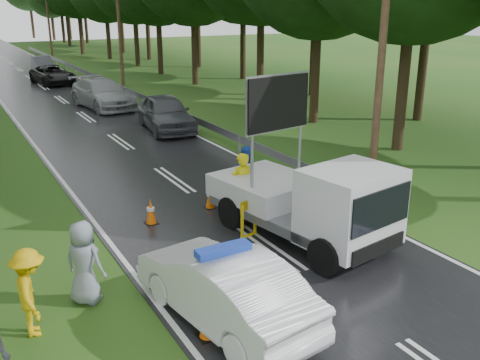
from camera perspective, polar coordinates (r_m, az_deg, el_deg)
ground at (r=13.35m, az=2.95°, el=-7.13°), size 160.00×160.00×0.00m
road at (r=41.08m, az=-20.21°, el=9.28°), size 7.00×140.00×0.02m
guardrail at (r=41.43m, az=-15.11°, el=10.59°), size 0.12×60.06×0.70m
utility_pole_near at (r=16.87m, az=15.10°, el=15.48°), size 1.40×0.24×10.00m
utility_pole_mid at (r=39.91m, az=-12.86°, el=17.00°), size 1.40×0.24×10.00m
utility_pole_far at (r=65.21m, az=-19.87°, el=16.79°), size 1.40×0.24×10.00m
police_sedan at (r=10.15m, az=-1.75°, el=-11.41°), size 2.09×4.43×1.54m
work_truck at (r=13.31m, az=7.62°, el=-2.24°), size 3.00×5.34×4.03m
barrier at (r=14.22m, az=3.59°, el=-2.10°), size 2.40×0.75×1.03m
officer at (r=14.77m, az=0.19°, el=-0.61°), size 0.68×0.45×1.87m
civilian at (r=15.99m, az=0.86°, el=0.62°), size 0.99×0.87×1.73m
bystander_left at (r=10.44m, az=-21.47°, el=-11.10°), size 0.66×1.10×1.67m
bystander_right at (r=11.11m, az=-16.30°, el=-8.46°), size 0.97×1.00×1.74m
queue_car_first at (r=25.49m, az=-7.93°, el=7.11°), size 2.54×5.05×1.65m
queue_car_second at (r=31.82m, az=-14.45°, el=8.91°), size 2.90×5.80×1.62m
queue_car_third at (r=42.43m, az=-19.36°, el=10.54°), size 2.82×5.12×1.36m
queue_car_fourth at (r=49.87m, az=-20.31°, el=11.48°), size 1.53×4.16×1.36m
cone_near_left at (r=9.87m, az=-3.49°, el=-14.55°), size 0.38×0.38×0.80m
cone_center at (r=15.02m, az=0.43°, el=-2.79°), size 0.31×0.31×0.66m
cone_far at (r=15.64m, az=-3.20°, el=-1.86°), size 0.33×0.33×0.70m
cone_left_mid at (r=14.72m, az=-9.50°, el=-3.37°), size 0.34×0.34×0.73m
cone_right at (r=16.27m, az=10.63°, el=-1.31°), size 0.34×0.34×0.72m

